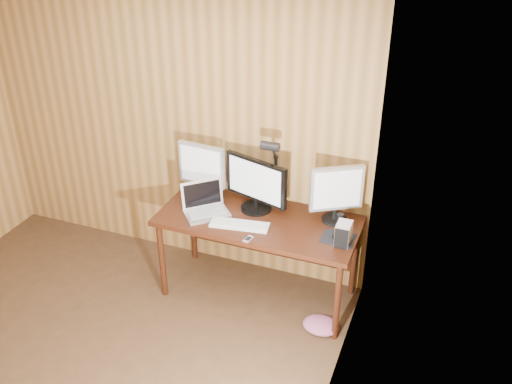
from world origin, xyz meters
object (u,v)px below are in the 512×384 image
Objects in this scene: monitor_right at (336,192)px; hard_drive at (343,234)px; mouse at (338,236)px; speaker at (340,222)px; monitor_left at (202,169)px; phone at (248,239)px; desk_lamp at (273,163)px; laptop at (205,205)px; keyboard at (240,225)px; monitor_center at (256,184)px; desk at (261,227)px.

hard_drive is at bearing -96.04° from monitor_right.
mouse is 0.92× the size of speaker.
mouse is 0.14m from speaker.
phone is at bearing -34.16° from monitor_left.
mouse is 0.78m from desk_lamp.
speaker is at bearing -88.97° from monitor_right.
laptop is at bearing -56.28° from monitor_left.
monitor_right is at bearing 18.30° from keyboard.
monitor_center is at bearing 175.90° from speaker.
keyboard is 0.77m from speaker.
monitor_right is 0.36m from hard_drive.
phone is (-0.67, -0.20, -0.08)m from hard_drive.
keyboard is (-0.10, -0.22, 0.13)m from desk.
mouse is 0.67m from phone.
monitor_left reaches higher than speaker.
laptop reaches higher than desk.
desk_lamp is (-0.62, 0.28, 0.37)m from mouse.
speaker is 0.21× the size of desk_lamp.
keyboard is 0.56m from desk_lamp.
monitor_left is 1.14m from monitor_right.
monitor_right is 0.56m from desk_lamp.
monitor_center is 0.73m from speaker.
laptop is at bearing -130.07° from desk_lamp.
desk is at bearing 105.46° from phone.
desk_lamp reaches higher than monitor_right.
monitor_center is at bearing 113.51° from phone.
speaker is (-0.07, 0.18, -0.02)m from hard_drive.
monitor_center is 0.36m from keyboard.
desk_lamp is (0.10, 0.09, 0.16)m from monitor_center.
desk_lamp is at bearing 8.72° from monitor_left.
desk_lamp is at bearing 166.43° from speaker.
monitor_center is at bearing 179.56° from mouse.
mouse is 1.27× the size of phone.
hard_drive is at bearing -13.79° from desk.
monitor_center is 0.82m from hard_drive.
phone is at bearing -84.80° from desk.
monitor_right is at bearing 4.98° from monitor_left.
monitor_left is at bearing 175.01° from speaker.
monitor_right is at bearing 21.93° from monitor_center.
mouse is (1.23, -0.24, -0.23)m from monitor_left.
desk is 0.76m from hard_drive.
desk is 2.85× the size of monitor_center.
monitor_center reaches higher than speaker.
hard_drive is at bearing 27.12° from phone.
monitor_center is at bearing -16.04° from laptop.
speaker is at bearing -0.00° from monitor_left.
monitor_left is at bearing -177.20° from mouse.
hard_drive reaches higher than speaker.
hard_drive is 0.81m from desk_lamp.
laptop is 1.15m from hard_drive.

